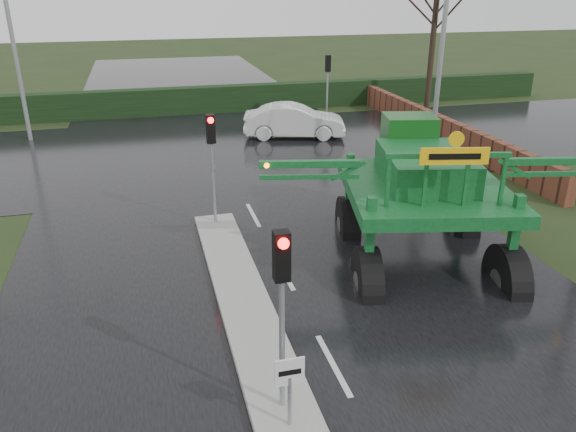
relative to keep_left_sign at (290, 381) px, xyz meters
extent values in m
plane|color=black|center=(1.30, 1.50, -1.06)|extent=(140.00, 140.00, 0.00)
cube|color=black|center=(1.30, 11.50, -1.05)|extent=(14.00, 80.00, 0.02)
cube|color=black|center=(1.30, 17.50, -1.05)|extent=(80.00, 12.00, 0.02)
cube|color=gray|center=(0.00, 4.50, -0.97)|extent=(1.20, 10.00, 0.16)
cube|color=black|center=(1.30, 25.50, -0.31)|extent=(44.00, 0.90, 1.50)
cube|color=#592D1E|center=(11.80, 17.50, -0.46)|extent=(0.40, 20.00, 1.20)
cylinder|color=gray|center=(0.00, 0.00, -0.41)|extent=(0.07, 0.07, 1.00)
cube|color=silver|center=(0.00, 0.00, 0.19)|extent=(0.50, 0.04, 0.50)
cube|color=black|center=(0.00, -0.02, 0.19)|extent=(0.38, 0.01, 0.10)
cylinder|color=gray|center=(0.00, 0.50, 0.69)|extent=(0.10, 0.10, 3.50)
cube|color=black|center=(0.00, 0.50, 2.04)|extent=(0.26, 0.22, 0.85)
sphere|color=#FF0C07|center=(0.00, 0.37, 2.32)|extent=(0.18, 0.18, 0.18)
cylinder|color=gray|center=(0.00, 9.00, 0.69)|extent=(0.10, 0.10, 3.50)
cube|color=black|center=(0.00, 9.00, 2.04)|extent=(0.26, 0.22, 0.85)
sphere|color=#FF0C07|center=(0.00, 8.87, 2.32)|extent=(0.18, 0.18, 0.18)
cylinder|color=gray|center=(7.80, 21.50, 0.69)|extent=(0.10, 0.10, 3.50)
cube|color=black|center=(7.80, 21.50, 2.04)|extent=(0.26, 0.22, 0.85)
sphere|color=#FF0C07|center=(7.80, 21.63, 2.32)|extent=(0.18, 0.18, 0.18)
cylinder|color=gray|center=(9.80, 13.50, 3.94)|extent=(0.20, 0.20, 10.00)
cylinder|color=gray|center=(-7.20, 21.50, 3.94)|extent=(0.20, 0.20, 10.00)
cylinder|color=black|center=(14.30, 22.50, 3.94)|extent=(0.32, 0.32, 10.00)
cylinder|color=black|center=(1.81, 6.46, -0.07)|extent=(0.96, 2.05, 1.98)
cylinder|color=#595B56|center=(1.81, 6.46, -0.07)|extent=(0.72, 0.80, 0.69)
cube|color=#0D4C1C|center=(1.81, 6.46, 1.17)|extent=(0.26, 0.26, 2.28)
cylinder|color=black|center=(5.30, 5.68, -0.07)|extent=(0.96, 2.05, 1.98)
cylinder|color=#595B56|center=(5.30, 5.68, -0.07)|extent=(0.72, 0.80, 0.69)
cube|color=#0D4C1C|center=(5.30, 5.68, 1.17)|extent=(0.26, 0.26, 2.28)
cylinder|color=black|center=(1.04, 2.97, -0.07)|extent=(0.96, 2.05, 1.98)
cylinder|color=#595B56|center=(1.04, 2.97, -0.07)|extent=(0.72, 0.80, 0.69)
cube|color=#0D4C1C|center=(1.04, 2.97, 1.17)|extent=(0.26, 0.26, 2.28)
cylinder|color=black|center=(4.52, 2.20, -0.07)|extent=(0.96, 2.05, 1.98)
cylinder|color=#595B56|center=(4.52, 2.20, -0.07)|extent=(0.72, 0.80, 0.69)
cube|color=#0D4C1C|center=(4.52, 2.20, 1.17)|extent=(0.26, 0.26, 2.28)
cube|color=#0D4C1C|center=(3.17, 4.33, 1.82)|extent=(5.10, 5.55, 0.35)
cube|color=#0D4C1C|center=(3.21, 4.52, 2.36)|extent=(2.78, 3.38, 0.89)
cube|color=#114B15|center=(3.64, 6.46, 2.71)|extent=(1.71, 1.48, 1.29)
cube|color=#0D4C1C|center=(2.82, 2.78, 3.26)|extent=(2.93, 0.76, 0.12)
cube|color=#0D4C1C|center=(-0.02, 4.63, 2.71)|extent=(2.56, 0.73, 0.18)
sphere|color=orange|center=(-1.10, 4.77, 2.71)|extent=(0.14, 0.14, 0.14)
cube|color=#0D4C1C|center=(6.18, 3.25, 2.71)|extent=(2.56, 0.73, 0.18)
sphere|color=orange|center=(7.22, 2.92, 2.71)|extent=(0.14, 0.14, 0.14)
cube|color=yellow|center=(2.74, 2.39, 3.36)|extent=(1.56, 0.40, 0.40)
cube|color=black|center=(2.74, 2.39, 3.36)|extent=(1.16, 0.27, 0.14)
cylinder|color=yellow|center=(2.74, 2.39, 3.75)|extent=(0.36, 0.12, 0.36)
imported|color=silver|center=(5.23, 18.76, -1.06)|extent=(5.12, 2.87, 1.60)
camera|label=1|loc=(-1.91, -7.14, 6.03)|focal=35.00mm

